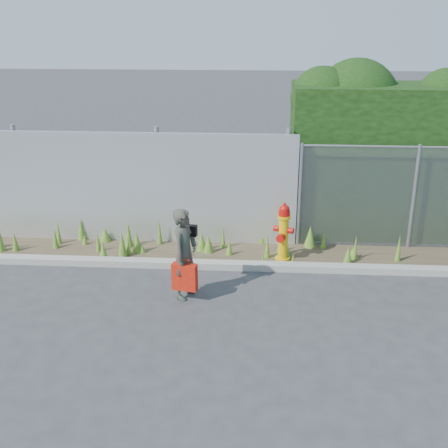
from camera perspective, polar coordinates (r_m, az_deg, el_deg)
ground at (r=8.51m, az=1.41°, el=-9.70°), size 80.00×80.00×0.00m
curb at (r=10.08m, az=1.86°, el=-4.25°), size 16.00×0.22×0.12m
weed_strip at (r=10.72m, az=-1.37°, el=-2.18°), size 16.00×1.35×0.55m
corrugated_fence at (r=11.39m, az=-14.43°, el=3.66°), size 8.50×0.21×2.30m
fire_hydrant at (r=10.28m, az=6.06°, el=-0.93°), size 0.37×0.33×1.12m
woman at (r=8.87m, az=-4.01°, el=-3.03°), size 0.52×0.63×1.49m
red_tote_bag at (r=8.87m, az=-4.02°, el=-5.37°), size 0.39×0.15×0.52m
black_shoulder_bag at (r=8.96m, az=-3.51°, el=-0.66°), size 0.24×0.10×0.18m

